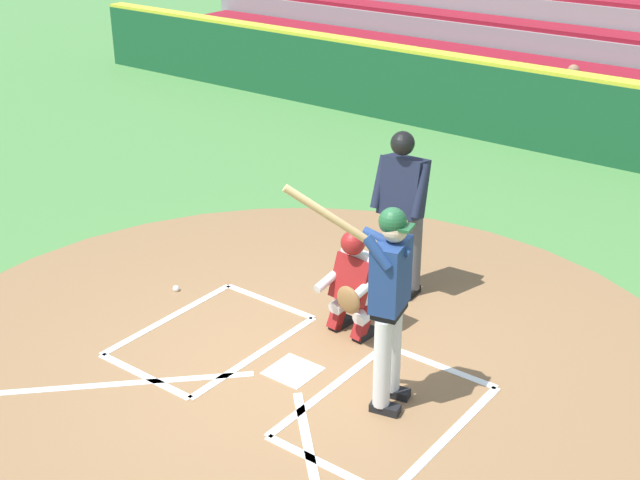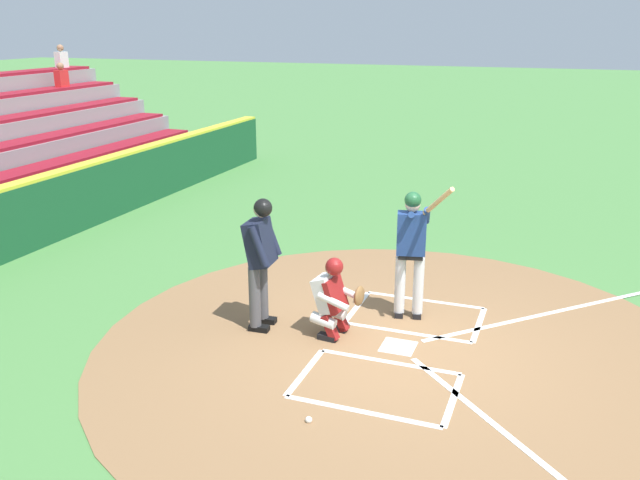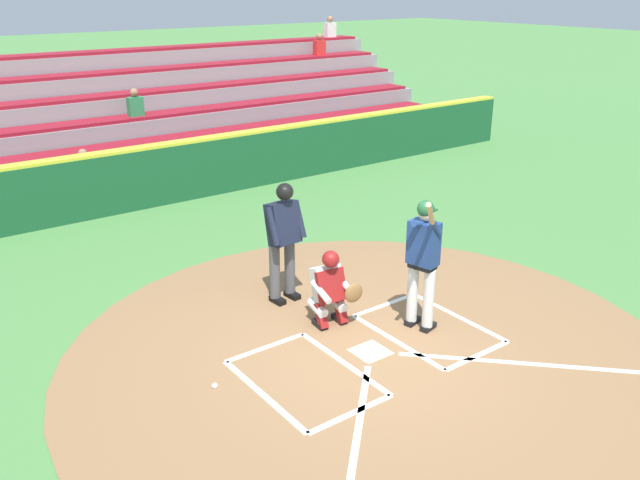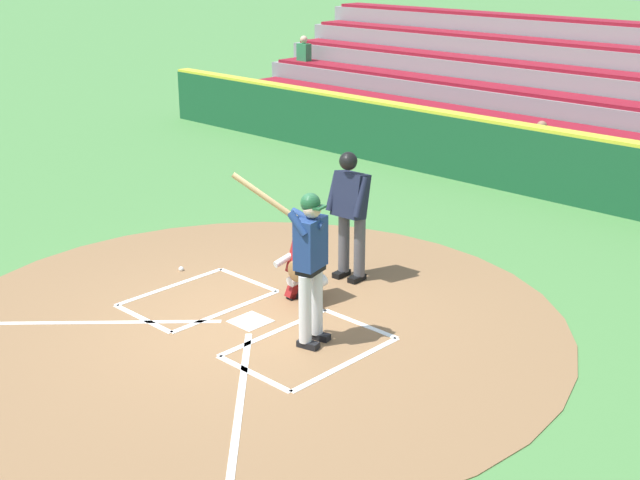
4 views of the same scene
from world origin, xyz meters
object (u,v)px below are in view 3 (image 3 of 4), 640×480
object	(u,v)px
batter	(423,256)
baseball	(215,386)
plate_umpire	(283,234)
catcher	(331,287)

from	to	relation	value
batter	baseball	distance (m)	3.20
batter	baseball	world-z (taller)	batter
plate_umpire	baseball	xyz separation A→B (m)	(1.97, 1.47, -1.04)
catcher	batter	bearing A→B (deg)	137.88
batter	catcher	xyz separation A→B (m)	(0.92, -0.83, -0.51)
catcher	plate_umpire	size ratio (longest dim) A/B	0.61
catcher	baseball	world-z (taller)	catcher
batter	baseball	bearing A→B (deg)	-7.25
batter	catcher	bearing A→B (deg)	-42.12
batter	plate_umpire	distance (m)	2.11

